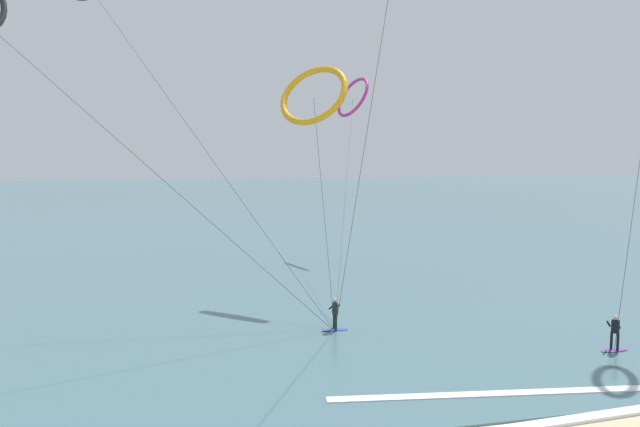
{
  "coord_description": "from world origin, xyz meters",
  "views": [
    {
      "loc": [
        -7.27,
        -11.36,
        9.27
      ],
      "look_at": [
        0.0,
        21.05,
        5.85
      ],
      "focal_mm": 32.82,
      "sensor_mm": 36.0,
      "label": 1
    }
  ],
  "objects_px": {
    "kite_magenta": "(353,97)",
    "surfer_violet": "(615,335)",
    "surfer_cobalt": "(335,316)",
    "kite_amber": "(314,95)"
  },
  "relations": [
    {
      "from": "kite_amber",
      "to": "kite_magenta",
      "type": "bearing_deg",
      "value": 105.74
    },
    {
      "from": "kite_magenta",
      "to": "surfer_violet",
      "type": "bearing_deg",
      "value": -9.87
    },
    {
      "from": "surfer_cobalt",
      "to": "kite_amber",
      "type": "height_order",
      "value": "kite_amber"
    },
    {
      "from": "surfer_cobalt",
      "to": "kite_magenta",
      "type": "bearing_deg",
      "value": -26.45
    },
    {
      "from": "surfer_violet",
      "to": "kite_magenta",
      "type": "bearing_deg",
      "value": 154.1
    },
    {
      "from": "surfer_violet",
      "to": "kite_magenta",
      "type": "xyz_separation_m",
      "value": [
        -4.47,
        29.27,
        13.54
      ]
    },
    {
      "from": "surfer_cobalt",
      "to": "kite_magenta",
      "type": "height_order",
      "value": "kite_magenta"
    },
    {
      "from": "surfer_cobalt",
      "to": "surfer_violet",
      "type": "bearing_deg",
      "value": -125.1
    },
    {
      "from": "surfer_cobalt",
      "to": "surfer_violet",
      "type": "xyz_separation_m",
      "value": [
        11.97,
        -5.96,
        0.0
      ]
    },
    {
      "from": "surfer_cobalt",
      "to": "kite_magenta",
      "type": "distance_m",
      "value": 27.98
    }
  ]
}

